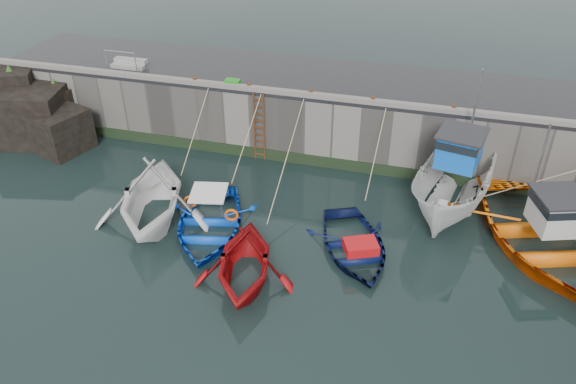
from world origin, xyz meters
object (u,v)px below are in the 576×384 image
(boat_near_white, at_px, (155,220))
(bollard_e, at_px, (454,109))
(bollard_b, at_px, (249,86))
(bollard_c, at_px, (311,93))
(bollard_a, at_px, (195,80))
(boat_near_navy, at_px, (353,250))
(boat_far_orange, at_px, (540,232))
(fish_crate, at_px, (233,83))
(bollard_d, at_px, (373,100))
(boat_far_white, at_px, (455,184))
(ladder, at_px, (259,127))
(boat_near_blue, at_px, (209,229))
(boat_near_blacktrim, at_px, (245,280))

(boat_near_white, bearing_deg, bollard_e, 12.78)
(bollard_b, xyz_separation_m, bollard_c, (2.70, 0.00, 0.00))
(bollard_a, bearing_deg, boat_near_navy, -34.79)
(boat_far_orange, height_order, bollard_e, boat_far_orange)
(bollard_b, distance_m, bollard_c, 2.70)
(boat_near_white, distance_m, boat_near_navy, 7.65)
(fish_crate, distance_m, bollard_d, 6.10)
(boat_near_navy, height_order, boat_far_white, boat_far_white)
(boat_near_navy, height_order, bollard_a, bollard_a)
(ladder, height_order, bollard_b, bollard_b)
(bollard_a, bearing_deg, boat_near_blue, -64.79)
(boat_far_white, relative_size, fish_crate, 11.55)
(bollard_e, bearing_deg, bollard_c, 180.00)
(bollard_b, bearing_deg, bollard_d, 0.00)
(ladder, xyz_separation_m, bollard_b, (-0.50, 0.34, 1.71))
(bollard_e, bearing_deg, fish_crate, 179.16)
(boat_near_blacktrim, distance_m, boat_far_orange, 10.60)
(boat_near_blacktrim, height_order, boat_far_white, boat_far_white)
(fish_crate, bearing_deg, bollard_d, -1.01)
(boat_far_white, bearing_deg, boat_near_blacktrim, -124.24)
(boat_near_navy, height_order, fish_crate, fish_crate)
(ladder, height_order, boat_near_white, ladder)
(boat_near_navy, distance_m, boat_far_white, 5.00)
(boat_near_blue, xyz_separation_m, boat_near_navy, (5.41, 0.22, 0.00))
(boat_far_white, bearing_deg, bollard_a, -177.86)
(fish_crate, distance_m, bollard_c, 3.50)
(boat_near_blacktrim, relative_size, boat_far_white, 0.58)
(boat_near_white, distance_m, bollard_a, 6.76)
(boat_near_blue, xyz_separation_m, bollard_b, (-0.29, 5.92, 3.30))
(boat_near_white, relative_size, boat_near_blacktrim, 1.27)
(boat_near_blacktrim, bearing_deg, boat_near_blue, 121.42)
(bollard_b, bearing_deg, bollard_e, 0.00)
(bollard_a, xyz_separation_m, bollard_b, (2.50, 0.00, 0.00))
(boat_far_orange, bearing_deg, boat_far_white, 135.31)
(boat_near_navy, relative_size, boat_far_white, 0.61)
(fish_crate, height_order, bollard_a, fish_crate)
(boat_near_navy, bearing_deg, ladder, 109.88)
(boat_near_blue, distance_m, bollard_a, 7.32)
(boat_far_orange, relative_size, bollard_b, 31.27)
(boat_near_navy, distance_m, boat_far_orange, 6.69)
(boat_near_white, height_order, bollard_a, bollard_a)
(ladder, distance_m, boat_near_blue, 5.81)
(bollard_c, bearing_deg, boat_near_blacktrim, -91.51)
(ladder, bearing_deg, boat_near_blacktrim, -75.79)
(fish_crate, bearing_deg, bollard_e, -0.57)
(fish_crate, relative_size, bollard_a, 2.25)
(boat_near_blue, xyz_separation_m, bollard_c, (2.41, 5.92, 3.30))
(ladder, distance_m, boat_far_white, 8.63)
(boat_near_blacktrim, xyz_separation_m, boat_near_navy, (3.21, 2.48, 0.00))
(bollard_a, height_order, bollard_d, same)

